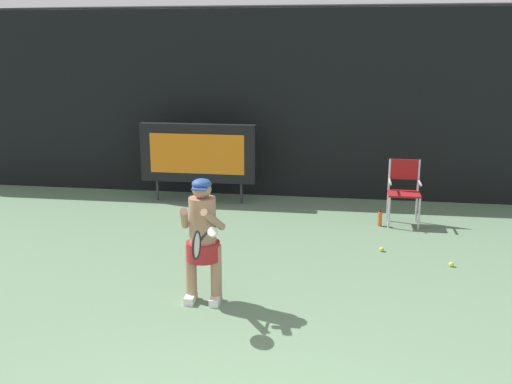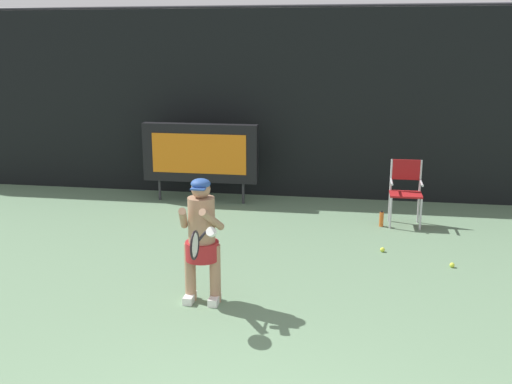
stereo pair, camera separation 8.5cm
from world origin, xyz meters
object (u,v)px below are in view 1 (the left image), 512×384
(tennis_racket, at_px, (197,245))
(tennis_ball_spare, at_px, (451,264))
(scoreboard, at_px, (198,153))
(umpire_chair, at_px, (404,188))
(tennis_player, at_px, (203,236))
(tennis_ball_loose, at_px, (382,249))
(water_bottle, at_px, (380,219))

(tennis_racket, height_order, tennis_ball_spare, tennis_racket)
(scoreboard, height_order, tennis_racket, scoreboard)
(umpire_chair, relative_size, tennis_racket, 1.79)
(tennis_player, bearing_deg, tennis_ball_loose, 44.31)
(scoreboard, relative_size, tennis_ball_loose, 32.35)
(tennis_ball_loose, bearing_deg, tennis_ball_spare, -27.50)
(umpire_chair, relative_size, water_bottle, 4.08)
(water_bottle, xyz_separation_m, tennis_player, (-2.18, -3.38, 0.69))
(scoreboard, xyz_separation_m, tennis_ball_loose, (3.34, -2.32, -0.91))
(umpire_chair, relative_size, tennis_ball_loose, 15.88)
(water_bottle, distance_m, tennis_ball_loose, 1.28)
(water_bottle, distance_m, tennis_player, 4.07)
(tennis_ball_loose, bearing_deg, tennis_player, -135.69)
(umpire_chair, xyz_separation_m, tennis_ball_spare, (0.51, -1.94, -0.58))
(water_bottle, bearing_deg, scoreboard, 162.67)
(tennis_player, height_order, tennis_racket, tennis_player)
(scoreboard, height_order, water_bottle, scoreboard)
(umpire_chair, relative_size, tennis_player, 0.73)
(water_bottle, xyz_separation_m, tennis_ball_loose, (-0.02, -1.27, -0.09))
(umpire_chair, bearing_deg, tennis_player, -125.58)
(umpire_chair, distance_m, tennis_player, 4.39)
(scoreboard, distance_m, tennis_ball_loose, 4.17)
(scoreboard, relative_size, umpire_chair, 2.04)
(tennis_player, xyz_separation_m, tennis_ball_spare, (3.06, 1.63, -0.78))
(water_bottle, bearing_deg, umpire_chair, 26.90)
(scoreboard, distance_m, water_bottle, 3.62)
(tennis_racket, distance_m, tennis_ball_loose, 3.52)
(tennis_racket, bearing_deg, tennis_ball_loose, 35.63)
(water_bottle, height_order, tennis_ball_loose, water_bottle)
(tennis_racket, relative_size, tennis_ball_spare, 8.85)
(tennis_racket, xyz_separation_m, tennis_ball_spare, (2.97, 2.24, -0.89))
(scoreboard, height_order, tennis_ball_loose, scoreboard)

